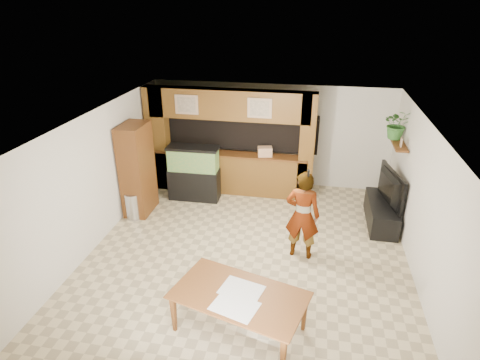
% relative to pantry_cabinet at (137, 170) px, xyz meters
% --- Properties ---
extents(floor, '(6.50, 6.50, 0.00)m').
position_rel_pantry_cabinet_xyz_m(floor, '(2.70, -1.12, -1.03)').
color(floor, '#C9B78B').
rests_on(floor, ground).
extents(ceiling, '(6.50, 6.50, 0.00)m').
position_rel_pantry_cabinet_xyz_m(ceiling, '(2.70, -1.12, 1.57)').
color(ceiling, white).
rests_on(ceiling, wall_back).
extents(wall_back, '(6.00, 0.00, 6.00)m').
position_rel_pantry_cabinet_xyz_m(wall_back, '(2.70, 2.13, 0.27)').
color(wall_back, silver).
rests_on(wall_back, floor).
extents(wall_left, '(0.00, 6.50, 6.50)m').
position_rel_pantry_cabinet_xyz_m(wall_left, '(-0.30, -1.12, 0.27)').
color(wall_left, silver).
rests_on(wall_left, floor).
extents(wall_right, '(0.00, 6.50, 6.50)m').
position_rel_pantry_cabinet_xyz_m(wall_right, '(5.70, -1.12, 0.27)').
color(wall_right, silver).
rests_on(wall_right, floor).
extents(partition, '(4.20, 0.99, 2.60)m').
position_rel_pantry_cabinet_xyz_m(partition, '(1.75, 1.52, 0.28)').
color(partition, brown).
rests_on(partition, floor).
extents(wall_clock, '(0.05, 0.25, 0.25)m').
position_rel_pantry_cabinet_xyz_m(wall_clock, '(-0.27, -0.12, 0.87)').
color(wall_clock, black).
rests_on(wall_clock, wall_left).
extents(wall_shelf, '(0.25, 0.90, 0.04)m').
position_rel_pantry_cabinet_xyz_m(wall_shelf, '(5.55, 0.83, 0.67)').
color(wall_shelf, brown).
rests_on(wall_shelf, wall_right).
extents(pantry_cabinet, '(0.52, 0.84, 2.06)m').
position_rel_pantry_cabinet_xyz_m(pantry_cabinet, '(0.00, 0.00, 0.00)').
color(pantry_cabinet, brown).
rests_on(pantry_cabinet, floor).
extents(trash_can, '(0.33, 0.33, 0.61)m').
position_rel_pantry_cabinet_xyz_m(trash_can, '(-0.02, -0.35, -0.73)').
color(trash_can, '#B2B2B7').
rests_on(trash_can, floor).
extents(aquarium, '(1.21, 0.45, 1.34)m').
position_rel_pantry_cabinet_xyz_m(aquarium, '(1.04, 0.83, -0.38)').
color(aquarium, black).
rests_on(aquarium, floor).
extents(tv_stand, '(0.55, 1.51, 0.50)m').
position_rel_pantry_cabinet_xyz_m(tv_stand, '(5.35, 0.44, -0.78)').
color(tv_stand, black).
rests_on(tv_stand, floor).
extents(television, '(0.43, 1.29, 0.74)m').
position_rel_pantry_cabinet_xyz_m(television, '(5.35, 0.44, -0.16)').
color(television, black).
rests_on(television, tv_stand).
extents(photo_frame, '(0.04, 0.14, 0.19)m').
position_rel_pantry_cabinet_xyz_m(photo_frame, '(5.55, 0.65, 0.78)').
color(photo_frame, tan).
rests_on(photo_frame, wall_shelf).
extents(potted_plant, '(0.62, 0.55, 0.65)m').
position_rel_pantry_cabinet_xyz_m(potted_plant, '(5.52, 1.15, 1.01)').
color(potted_plant, '#34702D').
rests_on(potted_plant, wall_shelf).
extents(person, '(0.67, 0.48, 1.74)m').
position_rel_pantry_cabinet_xyz_m(person, '(3.69, -1.08, -0.16)').
color(person, '#936D51').
rests_on(person, floor).
extents(microphone, '(0.04, 0.10, 0.17)m').
position_rel_pantry_cabinet_xyz_m(microphone, '(3.74, -1.24, 0.76)').
color(microphone, black).
rests_on(microphone, person).
extents(dining_table, '(2.11, 1.53, 0.67)m').
position_rel_pantry_cabinet_xyz_m(dining_table, '(2.90, -3.20, -0.70)').
color(dining_table, brown).
rests_on(dining_table, floor).
extents(newspaper_a, '(0.72, 0.61, 0.01)m').
position_rel_pantry_cabinet_xyz_m(newspaper_a, '(2.89, -3.41, -0.36)').
color(newspaper_a, silver).
rests_on(newspaper_a, dining_table).
extents(newspaper_b, '(0.69, 0.57, 0.01)m').
position_rel_pantry_cabinet_xyz_m(newspaper_b, '(2.92, -3.06, -0.36)').
color(newspaper_b, silver).
rests_on(newspaper_b, dining_table).
extents(counter_box, '(0.38, 0.29, 0.22)m').
position_rel_pantry_cabinet_xyz_m(counter_box, '(2.67, 1.33, 0.12)').
color(counter_box, tan).
rests_on(counter_box, partition).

